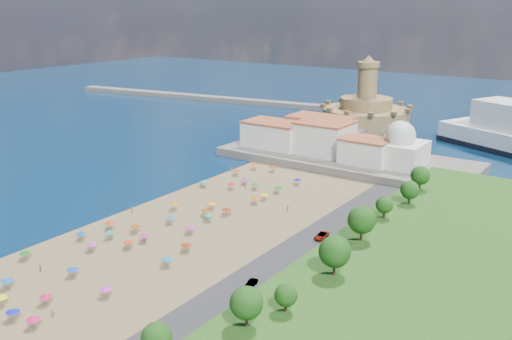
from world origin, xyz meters
The scene contains 11 objects.
ground centered at (0.00, 0.00, 0.00)m, with size 700.00×700.00×0.00m, color #071938.
terrace centered at (10.00, 73.00, 1.50)m, with size 90.00×36.00×3.00m, color #59544C.
jetty centered at (-12.00, 108.00, 1.20)m, with size 18.00×70.00×2.40m, color #59544C.
breakwater centered at (-110.00, 153.00, 1.30)m, with size 200.00×7.00×2.60m, color #59544C.
waterfront_buildings centered at (-3.05, 73.64, 7.88)m, with size 57.00×29.00×11.00m.
domed_building centered at (30.00, 71.00, 8.97)m, with size 16.00×16.00×15.00m.
fortress centered at (-12.00, 138.00, 6.68)m, with size 40.00×40.00×32.40m.
beach_parasols centered at (0.08, -12.33, 2.15)m, with size 31.61×116.81×2.20m.
beachgoers centered at (-3.14, -6.92, 1.10)m, with size 36.57×99.09×1.81m.
parked_cars centered at (36.00, 8.02, 1.39)m, with size 2.86×55.31×1.43m.
hillside_trees centered at (49.07, -7.64, 10.12)m, with size 13.80×101.73×7.73m.
Camera 1 is at (95.10, -106.50, 54.81)m, focal length 40.00 mm.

